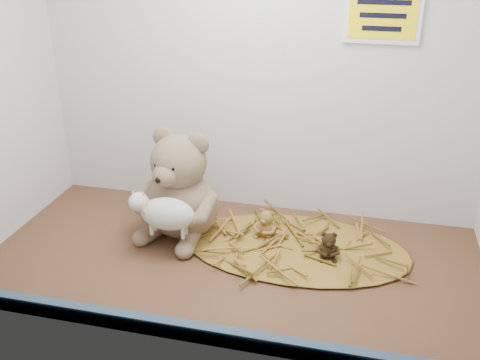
% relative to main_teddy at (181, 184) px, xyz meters
% --- Properties ---
extents(alcove_shell, '(1.20, 0.60, 0.90)m').
position_rel_main_teddy_xyz_m(alcove_shell, '(0.16, -0.01, 0.31)').
color(alcove_shell, '#3B2414').
rests_on(alcove_shell, ground).
extents(front_rail, '(1.19, 0.02, 0.04)m').
position_rel_main_teddy_xyz_m(front_rail, '(0.16, -0.39, -0.13)').
color(front_rail, '#334661').
rests_on(front_rail, shelf_floor).
extents(straw_bed, '(0.57, 0.33, 0.01)m').
position_rel_main_teddy_xyz_m(straw_bed, '(0.30, -0.01, -0.14)').
color(straw_bed, brown).
rests_on(straw_bed, shelf_floor).
extents(main_teddy, '(0.28, 0.29, 0.29)m').
position_rel_main_teddy_xyz_m(main_teddy, '(0.00, 0.00, 0.00)').
color(main_teddy, '#8C7056').
rests_on(main_teddy, shelf_floor).
extents(toy_lamb, '(0.18, 0.11, 0.11)m').
position_rel_main_teddy_xyz_m(toy_lamb, '(0.00, -0.10, -0.03)').
color(toy_lamb, silver).
rests_on(toy_lamb, main_teddy).
extents(mini_teddy_tan, '(0.08, 0.08, 0.08)m').
position_rel_main_teddy_xyz_m(mini_teddy_tan, '(0.22, 0.02, -0.09)').
color(mini_teddy_tan, olive).
rests_on(mini_teddy_tan, straw_bed).
extents(mini_teddy_brown, '(0.06, 0.07, 0.07)m').
position_rel_main_teddy_xyz_m(mini_teddy_brown, '(0.39, -0.05, -0.10)').
color(mini_teddy_brown, black).
rests_on(mini_teddy_brown, straw_bed).
extents(wall_sign, '(0.16, 0.01, 0.11)m').
position_rel_main_teddy_xyz_m(wall_sign, '(0.46, 0.20, 0.41)').
color(wall_sign, yellow).
rests_on(wall_sign, back_wall).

